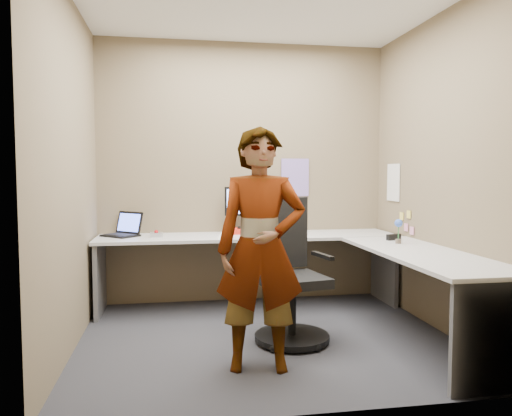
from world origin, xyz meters
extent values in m
plane|color=#252429|center=(0.00, 0.00, 0.00)|extent=(3.00, 3.00, 0.00)
plane|color=brown|center=(0.00, 1.30, 1.35)|extent=(3.00, 0.00, 3.00)
plane|color=brown|center=(1.50, 0.00, 1.35)|extent=(0.00, 2.70, 2.70)
plane|color=brown|center=(-1.50, 0.00, 1.35)|extent=(0.00, 2.70, 2.70)
cube|color=#B3B3B3|center=(0.00, 0.98, 0.71)|extent=(2.96, 0.65, 0.03)
cube|color=#B3B3B3|center=(1.18, -0.32, 0.71)|extent=(0.65, 1.91, 0.03)
cube|color=#59595B|center=(-1.44, 0.98, 0.35)|extent=(0.04, 0.60, 0.70)
cube|color=#59595B|center=(1.44, 0.98, 0.35)|extent=(0.04, 0.60, 0.70)
cube|color=#59595B|center=(1.18, -1.24, 0.35)|extent=(0.60, 0.04, 0.70)
cube|color=red|center=(0.00, 1.08, 0.76)|extent=(0.31, 0.25, 0.06)
cube|color=black|center=(0.00, 1.08, 0.79)|extent=(0.21, 0.16, 0.01)
cube|color=black|center=(0.00, 1.10, 0.85)|extent=(0.05, 0.05, 0.11)
cube|color=black|center=(0.00, 1.10, 1.06)|extent=(0.44, 0.12, 0.30)
cube|color=#89A0ED|center=(-0.01, 1.08, 1.06)|extent=(0.39, 0.08, 0.25)
cube|color=black|center=(-1.25, 1.07, 0.74)|extent=(0.40, 0.40, 0.02)
cube|color=black|center=(-1.17, 1.15, 0.86)|extent=(0.29, 0.27, 0.21)
cube|color=#4C67F2|center=(-1.17, 1.15, 0.86)|extent=(0.24, 0.23, 0.17)
cube|color=#B7B7BC|center=(-0.90, 0.95, 0.75)|extent=(0.12, 0.08, 0.04)
sphere|color=red|center=(-0.90, 0.94, 0.78)|extent=(0.04, 0.04, 0.04)
cone|color=white|center=(-0.29, 0.79, 0.76)|extent=(0.10, 0.10, 0.06)
cube|color=black|center=(1.26, 0.38, 0.76)|extent=(0.15, 0.09, 0.05)
cylinder|color=brown|center=(1.20, 0.15, 0.75)|extent=(0.05, 0.05, 0.04)
cylinder|color=#338C3F|center=(1.20, 0.15, 0.84)|extent=(0.01, 0.01, 0.14)
sphere|color=blue|center=(1.20, 0.15, 0.91)|extent=(0.07, 0.07, 0.07)
cube|color=#846BB7|center=(0.55, 1.29, 1.30)|extent=(0.30, 0.01, 0.40)
cube|color=white|center=(1.49, 0.90, 1.25)|extent=(0.01, 0.28, 0.38)
cube|color=#F2E059|center=(1.49, 0.55, 0.95)|extent=(0.01, 0.07, 0.07)
cube|color=pink|center=(1.49, 0.60, 0.82)|extent=(0.01, 0.07, 0.07)
cube|color=pink|center=(1.49, 0.48, 0.80)|extent=(0.01, 0.07, 0.07)
cube|color=#F2E059|center=(1.49, 0.70, 0.92)|extent=(0.01, 0.07, 0.07)
cylinder|color=black|center=(0.18, -0.12, 0.04)|extent=(0.60, 0.60, 0.04)
cylinder|color=black|center=(0.18, -0.12, 0.28)|extent=(0.06, 0.06, 0.43)
cube|color=black|center=(0.18, -0.12, 0.50)|extent=(0.57, 0.57, 0.07)
cube|color=black|center=(0.14, 0.11, 0.85)|extent=(0.47, 0.14, 0.59)
cube|color=black|center=(-0.08, -0.17, 0.68)|extent=(0.10, 0.32, 0.03)
cube|color=black|center=(0.44, -0.07, 0.68)|extent=(0.10, 0.32, 0.03)
imported|color=#999399|center=(-0.16, -0.60, 0.83)|extent=(0.65, 0.48, 1.66)
camera|label=1|loc=(-0.75, -3.91, 1.34)|focal=35.00mm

